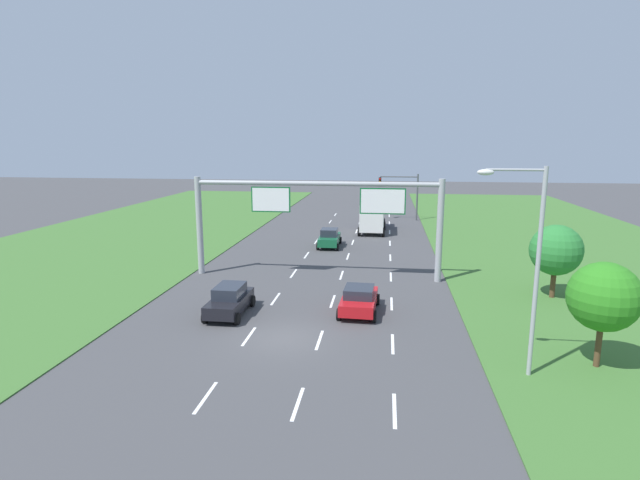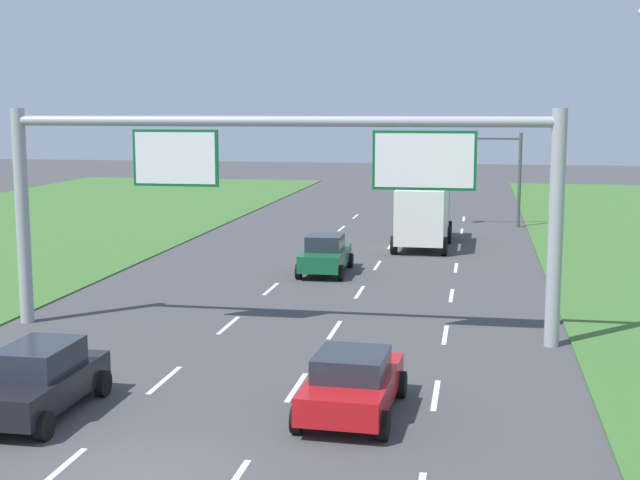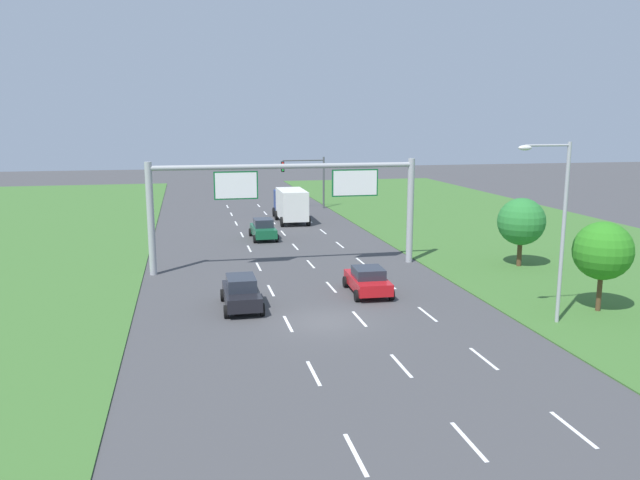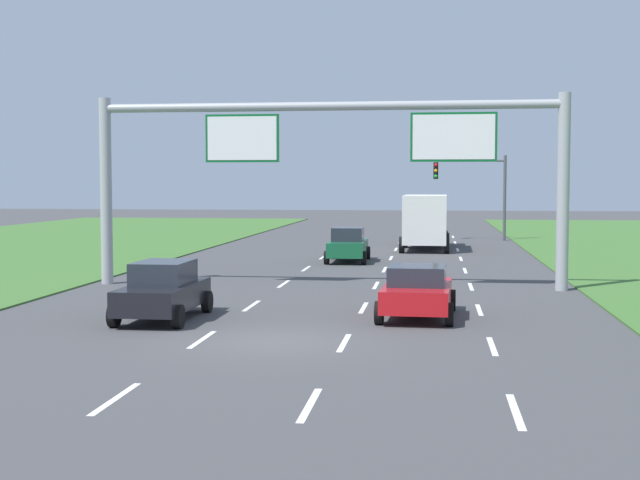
# 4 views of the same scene
# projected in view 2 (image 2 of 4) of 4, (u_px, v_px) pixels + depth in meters

# --- Properties ---
(ground_plane) EXTENTS (200.00, 200.00, 0.00)m
(ground_plane) POSITION_uv_depth(u_px,v_px,m) (143.00, 478.00, 16.97)
(ground_plane) COLOR #424244
(lane_dashes_inner_left) EXTENTS (0.14, 62.40, 0.01)m
(lane_dashes_inner_left) POSITION_uv_depth(u_px,v_px,m) (229.00, 325.00, 28.96)
(lane_dashes_inner_left) COLOR white
(lane_dashes_inner_left) RESTS_ON ground_plane
(lane_dashes_inner_right) EXTENTS (0.14, 62.40, 0.01)m
(lane_dashes_inner_right) POSITION_uv_depth(u_px,v_px,m) (335.00, 330.00, 28.35)
(lane_dashes_inner_right) COLOR white
(lane_dashes_inner_right) RESTS_ON ground_plane
(lane_dashes_slip) EXTENTS (0.14, 62.40, 0.01)m
(lane_dashes_slip) POSITION_uv_depth(u_px,v_px,m) (445.00, 335.00, 27.74)
(lane_dashes_slip) COLOR white
(lane_dashes_slip) RESTS_ON ground_plane
(car_near_red) EXTENTS (2.26, 4.12, 1.49)m
(car_near_red) POSITION_uv_depth(u_px,v_px,m) (352.00, 383.00, 20.41)
(car_near_red) COLOR red
(car_near_red) RESTS_ON ground_plane
(car_lead_silver) EXTENTS (1.99, 4.10, 1.64)m
(car_lead_silver) POSITION_uv_depth(u_px,v_px,m) (39.00, 380.00, 20.43)
(car_lead_silver) COLOR black
(car_lead_silver) RESTS_ON ground_plane
(car_mid_lane) EXTENTS (2.00, 4.17, 1.67)m
(car_mid_lane) POSITION_uv_depth(u_px,v_px,m) (325.00, 254.00, 38.01)
(car_mid_lane) COLOR #145633
(car_mid_lane) RESTS_ON ground_plane
(box_truck) EXTENTS (2.77, 7.48, 3.11)m
(box_truck) POSITION_uv_depth(u_px,v_px,m) (424.00, 213.00, 45.51)
(box_truck) COLOR navy
(box_truck) RESTS_ON ground_plane
(sign_gantry) EXTENTS (17.24, 0.44, 7.00)m
(sign_gantry) POSITION_uv_depth(u_px,v_px,m) (281.00, 178.00, 27.16)
(sign_gantry) COLOR #9EA0A5
(sign_gantry) RESTS_ON ground_plane
(traffic_light_mast) EXTENTS (4.76, 0.49, 5.60)m
(traffic_light_mast) POSITION_uv_depth(u_px,v_px,m) (487.00, 162.00, 52.70)
(traffic_light_mast) COLOR #47494F
(traffic_light_mast) RESTS_ON ground_plane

